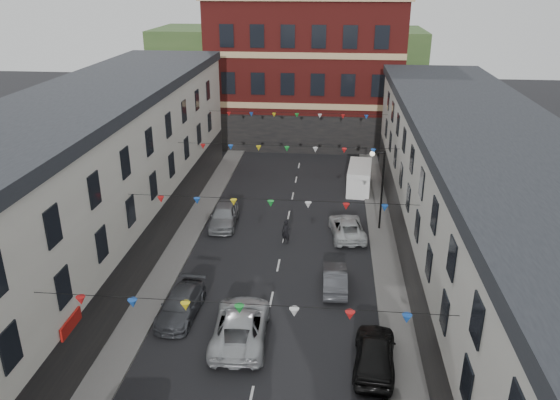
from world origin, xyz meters
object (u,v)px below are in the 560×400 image
(moving_car, at_px, (241,325))
(white_van, at_px, (359,178))
(pedestrian, at_px, (286,232))
(car_right_d, at_px, (375,353))
(car_right_f, at_px, (347,227))
(car_right_e, at_px, (335,278))
(car_left_d, at_px, (181,305))
(street_lamp, at_px, (379,180))
(car_left_e, at_px, (224,215))

(moving_car, xyz_separation_m, white_van, (6.74, 21.87, 0.28))
(white_van, xyz_separation_m, pedestrian, (-5.40, -10.92, -0.24))
(car_right_d, bearing_deg, car_right_f, -80.88)
(car_right_e, distance_m, moving_car, 7.15)
(car_left_d, distance_m, car_right_f, 14.15)
(street_lamp, height_order, white_van, street_lamp)
(car_right_d, bearing_deg, moving_car, -8.65)
(moving_car, distance_m, white_van, 22.89)
(car_right_e, bearing_deg, pedestrian, -60.19)
(car_right_d, xyz_separation_m, moving_car, (-6.64, 1.58, 0.00))
(car_right_f, xyz_separation_m, pedestrian, (-4.22, -1.59, 0.17))
(car_right_d, height_order, white_van, white_van)
(car_right_e, bearing_deg, street_lamp, -110.82)
(car_right_d, distance_m, car_right_e, 7.19)
(street_lamp, xyz_separation_m, car_left_e, (-11.18, -0.30, -3.11))
(pedestrian, bearing_deg, street_lamp, 45.94)
(street_lamp, relative_size, car_right_f, 1.23)
(moving_car, bearing_deg, car_right_f, -116.69)
(car_left_e, bearing_deg, pedestrian, -30.69)
(street_lamp, height_order, car_right_f, street_lamp)
(car_left_e, height_order, pedestrian, pedestrian)
(street_lamp, relative_size, moving_car, 1.03)
(moving_car, bearing_deg, car_left_d, -28.59)
(car_right_e, bearing_deg, car_left_e, -46.07)
(street_lamp, height_order, car_left_e, street_lamp)
(car_left_d, height_order, moving_car, moving_car)
(car_left_e, distance_m, pedestrian, 5.44)
(car_right_d, relative_size, white_van, 0.96)
(car_left_d, relative_size, car_right_e, 1.15)
(car_right_f, distance_m, moving_car, 13.72)
(car_right_f, xyz_separation_m, moving_car, (-5.56, -12.54, 0.13))
(car_right_e, height_order, white_van, white_van)
(car_right_e, xyz_separation_m, moving_car, (-4.74, -5.36, 0.15))
(car_right_e, bearing_deg, car_right_d, 103.82)
(car_left_d, distance_m, car_right_d, 10.73)
(pedestrian, bearing_deg, car_right_e, -36.68)
(street_lamp, distance_m, car_left_e, 11.61)
(car_left_e, height_order, moving_car, moving_car)
(car_left_e, height_order, white_van, white_van)
(car_right_e, height_order, pedestrian, pedestrian)
(car_right_d, bearing_deg, pedestrian, -62.32)
(car_left_e, relative_size, pedestrian, 2.75)
(car_right_e, bearing_deg, car_left_d, 22.11)
(car_left_e, height_order, car_right_f, car_left_e)
(car_right_e, distance_m, pedestrian, 6.55)
(car_left_d, bearing_deg, pedestrian, 65.24)
(car_right_d, distance_m, moving_car, 6.82)
(white_van, bearing_deg, moving_car, -102.31)
(street_lamp, distance_m, pedestrian, 7.59)
(car_right_f, relative_size, moving_car, 0.84)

